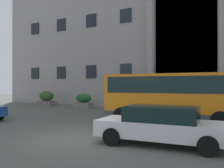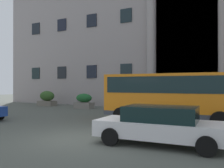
# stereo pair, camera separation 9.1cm
# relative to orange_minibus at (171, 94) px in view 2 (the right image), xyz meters

# --- Properties ---
(ground_plane) EXTENTS (80.00, 64.00, 0.12)m
(ground_plane) POSITION_rel_orange_minibus_xyz_m (-2.24, -5.50, -1.68)
(ground_plane) COLOR #4E524A
(office_building_facade) EXTENTS (38.33, 9.63, 15.72)m
(office_building_facade) POSITION_rel_orange_minibus_xyz_m (-2.24, 11.98, 6.24)
(office_building_facade) COLOR gray
(office_building_facade) RESTS_ON ground_plane
(orange_minibus) EXTENTS (7.14, 3.03, 2.70)m
(orange_minibus) POSITION_rel_orange_minibus_xyz_m (0.00, 0.00, 0.00)
(orange_minibus) COLOR orange
(orange_minibus) RESTS_ON ground_plane
(hedge_planter_east) EXTENTS (1.81, 0.99, 1.50)m
(hedge_planter_east) POSITION_rel_orange_minibus_xyz_m (-13.86, 5.32, -0.90)
(hedge_planter_east) COLOR #6B645A
(hedge_planter_east) RESTS_ON ground_plane
(hedge_planter_far_west) EXTENTS (1.65, 0.92, 1.34)m
(hedge_planter_far_west) POSITION_rel_orange_minibus_xyz_m (-8.97, 4.73, -0.98)
(hedge_planter_far_west) COLOR slate
(hedge_planter_far_west) RESTS_ON ground_plane
(parked_compact_extra) EXTENTS (4.66, 2.15, 1.36)m
(parked_compact_extra) POSITION_rel_orange_minibus_xyz_m (0.82, -4.84, -0.92)
(parked_compact_extra) COLOR silver
(parked_compact_extra) RESTS_ON ground_plane
(motorcycle_far_end) EXTENTS (2.02, 0.73, 0.89)m
(motorcycle_far_end) POSITION_rel_orange_minibus_xyz_m (-1.43, -2.43, -1.16)
(motorcycle_far_end) COLOR black
(motorcycle_far_end) RESTS_ON ground_plane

